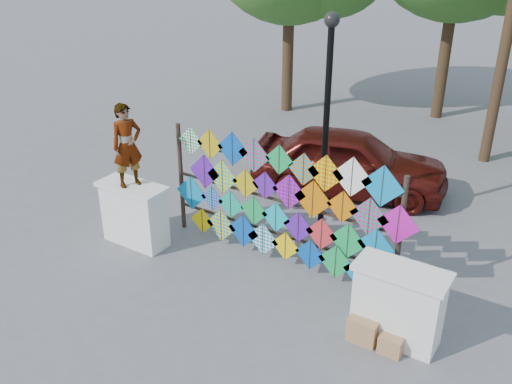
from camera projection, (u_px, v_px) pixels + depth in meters
ground at (255, 278)px, 10.36m from camera, size 80.00×80.00×0.00m
parapet_left at (135, 214)px, 11.23m from camera, size 1.40×0.65×1.28m
parapet_right at (398, 304)px, 8.62m from camera, size 1.40×0.65×1.28m
kite_rack at (282, 204)px, 10.31m from camera, size 4.99×0.24×2.45m
vendor_woman at (127, 145)px, 10.61m from camera, size 0.58×0.69×1.61m
sedan at (350, 161)px, 13.31m from camera, size 4.83×2.95×1.53m
lamppost at (327, 110)px, 10.55m from camera, size 0.28×0.28×4.46m
cardboard_box_near at (365, 328)px, 8.81m from camera, size 0.46×0.41×0.41m
cardboard_box_far at (392, 343)px, 8.57m from camera, size 0.35×0.32×0.30m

